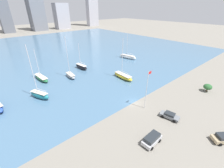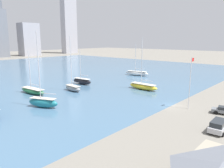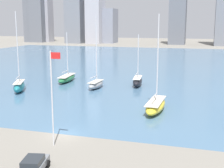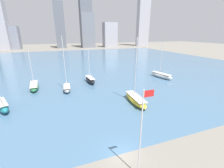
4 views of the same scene
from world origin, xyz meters
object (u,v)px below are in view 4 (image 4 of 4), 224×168
(sailboat_black, at_px, (90,80))
(sailboat_teal, at_px, (2,105))
(sailboat_green, at_px, (34,86))
(sailboat_yellow, at_px, (135,99))
(sailboat_gray, at_px, (67,88))
(sailboat_white, at_px, (161,75))
(flag_pole, at_px, (141,133))

(sailboat_black, height_order, sailboat_teal, sailboat_teal)
(sailboat_green, xyz_separation_m, sailboat_yellow, (23.97, -19.22, 0.12))
(sailboat_gray, relative_size, sailboat_yellow, 1.02)
(sailboat_white, bearing_deg, sailboat_green, 162.62)
(sailboat_teal, relative_size, sailboat_green, 1.38)
(sailboat_white, distance_m, sailboat_yellow, 25.08)
(sailboat_black, bearing_deg, sailboat_teal, -156.25)
(sailboat_black, xyz_separation_m, sailboat_teal, (-21.68, -12.63, 0.13))
(flag_pole, distance_m, sailboat_teal, 31.12)
(flag_pole, relative_size, sailboat_white, 0.86)
(sailboat_gray, bearing_deg, sailboat_green, 152.26)
(sailboat_green, bearing_deg, flag_pole, -72.66)
(sailboat_teal, bearing_deg, sailboat_gray, 4.61)
(flag_pole, xyz_separation_m, sailboat_white, (28.23, 33.18, -4.88))
(sailboat_black, bearing_deg, sailboat_white, -13.16)
(sailboat_yellow, bearing_deg, sailboat_gray, 139.01)
(sailboat_gray, distance_m, sailboat_black, 9.48)
(sailboat_black, bearing_deg, flag_pole, -99.59)
(sailboat_gray, xyz_separation_m, sailboat_yellow, (14.79, -13.77, -0.01))
(flag_pole, xyz_separation_m, sailboat_green, (-15.09, 36.44, -5.02))
(sailboat_gray, xyz_separation_m, sailboat_black, (7.89, 5.25, 0.09))
(sailboat_gray, height_order, sailboat_black, sailboat_gray)
(sailboat_black, bearing_deg, sailboat_gray, -152.81)
(sailboat_gray, distance_m, sailboat_teal, 15.64)
(sailboat_green, relative_size, sailboat_yellow, 0.77)
(sailboat_teal, bearing_deg, sailboat_white, -12.26)
(sailboat_gray, bearing_deg, sailboat_teal, -148.95)
(sailboat_green, distance_m, sailboat_yellow, 30.72)
(flag_pole, bearing_deg, sailboat_teal, 129.83)
(flag_pole, relative_size, sailboat_yellow, 0.72)
(sailboat_black, relative_size, sailboat_teal, 0.71)
(flag_pole, relative_size, sailboat_black, 0.96)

